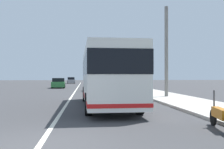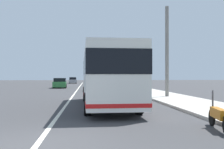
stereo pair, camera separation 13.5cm
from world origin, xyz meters
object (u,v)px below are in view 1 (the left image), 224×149
car_ahead_same_lane (58,83)px  car_oncoming (91,81)px  coach_bus (107,74)px  utility_pole (166,52)px  motorcycle_mid_row (220,116)px  car_side_street (71,80)px  car_far_distant (94,85)px

car_ahead_same_lane → car_oncoming: car_oncoming is taller
coach_bus → utility_pole: bearing=-46.0°
motorcycle_mid_row → utility_pole: bearing=1.0°
coach_bus → car_side_street: size_ratio=2.48×
motorcycle_mid_row → utility_pole: (12.03, -2.08, 3.17)m
car_far_distant → utility_pole: bearing=-153.1°
coach_bus → car_oncoming: bearing=-1.5°
car_ahead_same_lane → car_side_street: 24.58m
car_far_distant → car_side_street: (32.32, 4.35, -0.01)m
coach_bus → car_ahead_same_lane: (24.00, 5.08, -1.14)m
car_side_street → coach_bus: bearing=0.8°
car_oncoming → car_side_street: (4.98, 4.76, -0.00)m
coach_bus → motorcycle_mid_row: (-6.81, -3.08, -1.38)m
car_far_distant → car_oncoming: bearing=0.1°
motorcycle_mid_row → utility_pole: utility_pole is taller
car_ahead_same_lane → car_side_street: size_ratio=1.04×
car_ahead_same_lane → car_side_street: bearing=175.8°
coach_bus → car_oncoming: (43.60, -0.19, -1.12)m
car_oncoming → utility_pole: (-38.38, -4.97, 2.91)m
car_far_distant → car_oncoming: car_oncoming is taller
car_side_street → utility_pole: size_ratio=0.57×
car_far_distant → car_ahead_same_lane: size_ratio=0.91×
coach_bus → utility_pole: size_ratio=1.42×
car_ahead_same_lane → car_oncoming: size_ratio=1.08×
motorcycle_mid_row → utility_pole: size_ratio=0.28×
car_oncoming → car_far_distant: bearing=-178.8°
car_side_street → utility_pole: utility_pole is taller
car_ahead_same_lane → utility_pole: bearing=25.6°
car_far_distant → car_ahead_same_lane: (7.74, 4.87, -0.02)m
coach_bus → motorcycle_mid_row: coach_bus is taller
car_ahead_same_lane → car_oncoming: (19.60, -5.28, 0.02)m
car_oncoming → car_side_street: bearing=45.8°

